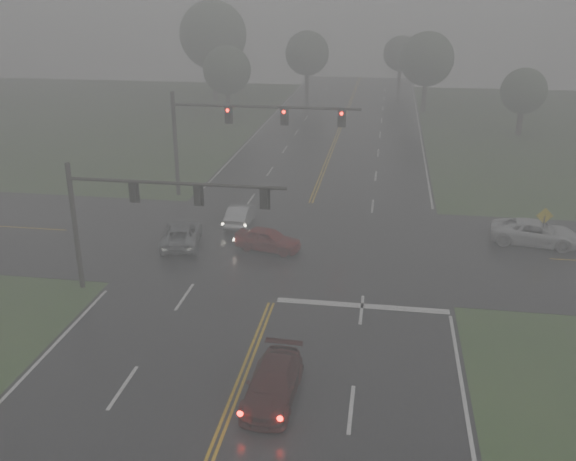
% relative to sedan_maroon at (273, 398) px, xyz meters
% --- Properties ---
extents(main_road, '(18.00, 160.00, 0.02)m').
position_rel_sedan_maroon_xyz_m(main_road, '(-1.49, 13.75, 0.00)').
color(main_road, black).
rests_on(main_road, ground).
extents(cross_street, '(120.00, 14.00, 0.02)m').
position_rel_sedan_maroon_xyz_m(cross_street, '(-1.49, 15.75, 0.00)').
color(cross_street, black).
rests_on(cross_street, ground).
extents(stop_bar, '(8.50, 0.50, 0.01)m').
position_rel_sedan_maroon_xyz_m(stop_bar, '(3.01, 8.15, 0.00)').
color(stop_bar, silver).
rests_on(stop_bar, ground).
extents(sedan_maroon, '(2.01, 4.62, 1.32)m').
position_rel_sedan_maroon_xyz_m(sedan_maroon, '(0.00, 0.00, 0.00)').
color(sedan_maroon, '#380A0A').
rests_on(sedan_maroon, ground).
extents(sedan_red, '(4.26, 2.45, 1.37)m').
position_rel_sedan_maroon_xyz_m(sedan_red, '(-2.93, 14.55, 0.00)').
color(sedan_red, maroon).
rests_on(sedan_red, ground).
extents(sedan_silver, '(1.43, 4.06, 1.34)m').
position_rel_sedan_maroon_xyz_m(sedan_silver, '(-5.54, 18.68, 0.00)').
color(sedan_silver, '#A9ACB1').
rests_on(sedan_silver, ground).
extents(car_grey, '(3.08, 5.11, 1.33)m').
position_rel_sedan_maroon_xyz_m(car_grey, '(-8.30, 14.56, 0.00)').
color(car_grey, slate).
rests_on(car_grey, ground).
extents(pickup_white, '(5.57, 3.18, 1.46)m').
position_rel_sedan_maroon_xyz_m(pickup_white, '(13.08, 18.07, 0.00)').
color(pickup_white, silver).
rests_on(pickup_white, ground).
extents(signal_gantry_near, '(11.07, 0.29, 6.73)m').
position_rel_sedan_maroon_xyz_m(signal_gantry_near, '(-8.34, 8.11, 4.69)').
color(signal_gantry_near, black).
rests_on(signal_gantry_near, ground).
extents(signal_gantry_far, '(13.75, 0.39, 7.77)m').
position_rel_sedan_maroon_xyz_m(signal_gantry_far, '(-7.45, 24.32, 5.45)').
color(signal_gantry_far, black).
rests_on(signal_gantry_far, ground).
extents(sign_diamond_east, '(1.03, 0.20, 2.48)m').
position_rel_sedan_maroon_xyz_m(sign_diamond_east, '(13.38, 17.73, 1.67)').
color(sign_diamond_east, black).
rests_on(sign_diamond_east, ground).
extents(tree_nw_a, '(5.71, 5.71, 8.38)m').
position_rel_sedan_maroon_xyz_m(tree_nw_a, '(-15.49, 55.47, 5.51)').
color(tree_nw_a, '#362B23').
rests_on(tree_nw_a, ground).
extents(tree_ne_a, '(6.66, 6.66, 9.78)m').
position_rel_sedan_maroon_xyz_m(tree_ne_a, '(8.09, 62.71, 6.43)').
color(tree_ne_a, '#362B23').
rests_on(tree_ne_a, ground).
extents(tree_n_mid, '(6.21, 6.21, 9.12)m').
position_rel_sedan_maroon_xyz_m(tree_n_mid, '(-8.05, 72.26, 5.99)').
color(tree_n_mid, '#362B23').
rests_on(tree_n_mid, ground).
extents(tree_e_near, '(4.77, 4.77, 7.00)m').
position_rel_sedan_maroon_xyz_m(tree_e_near, '(17.60, 50.28, 4.59)').
color(tree_e_near, '#362B23').
rests_on(tree_e_near, ground).
extents(tree_nw_b, '(9.01, 9.01, 13.24)m').
position_rel_sedan_maroon_xyz_m(tree_nw_b, '(-20.10, 66.66, 8.71)').
color(tree_nw_b, '#362B23').
rests_on(tree_nw_b, ground).
extents(tree_n_far, '(5.37, 5.37, 7.88)m').
position_rel_sedan_maroon_xyz_m(tree_n_far, '(5.12, 82.48, 5.18)').
color(tree_n_far, '#362B23').
rests_on(tree_n_far, ground).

